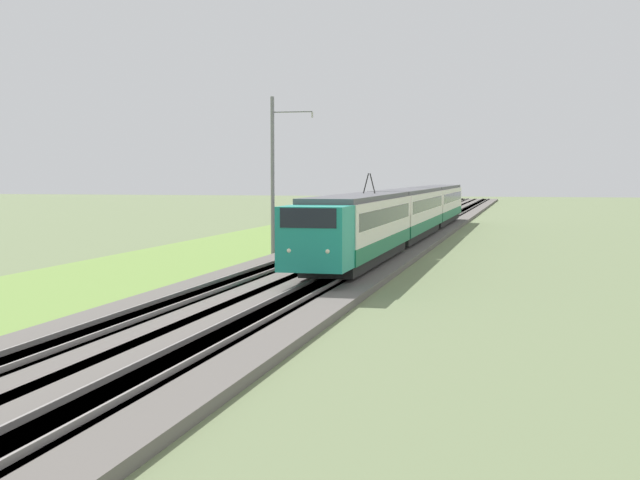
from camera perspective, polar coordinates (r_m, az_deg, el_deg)
ballast_main at (r=53.39m, az=0.01°, el=-0.84°), size 240.00×4.40×0.30m
ballast_adjacent at (r=52.63m, az=4.11°, el=-0.93°), size 240.00×4.40×0.30m
track_main at (r=53.39m, az=0.01°, el=-0.83°), size 240.00×1.57×0.45m
track_adjacent at (r=52.63m, az=4.11°, el=-0.92°), size 240.00×1.57×0.45m
grass_verge at (r=55.15m, az=-6.24°, el=-0.80°), size 240.00×11.11×0.12m
passenger_train at (r=63.69m, az=5.77°, el=1.88°), size 58.65×2.84×4.93m
catenary_mast_mid at (r=52.33m, az=-3.00°, el=4.19°), size 0.22×2.56×9.39m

